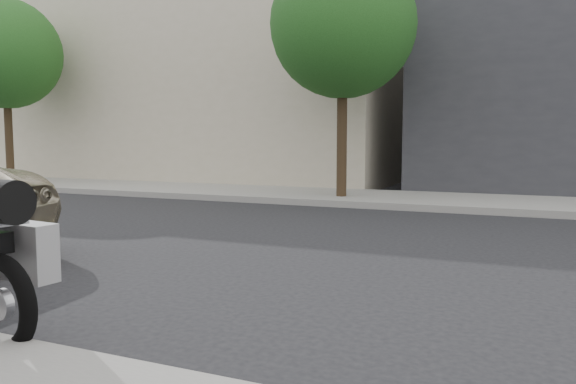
# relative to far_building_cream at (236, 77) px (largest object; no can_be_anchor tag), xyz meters

# --- Properties ---
(ground) EXTENTS (120.00, 120.00, 0.00)m
(ground) POSITION_rel_far_building_cream_xyz_m (-9.00, 13.50, -4.00)
(ground) COLOR black
(ground) RESTS_ON ground
(far_sidewalk) EXTENTS (44.00, 3.00, 0.15)m
(far_sidewalk) POSITION_rel_far_building_cream_xyz_m (-9.00, 7.00, -3.93)
(far_sidewalk) COLOR gray
(far_sidewalk) RESTS_ON ground
(far_building_cream) EXTENTS (14.00, 11.00, 8.00)m
(far_building_cream) POSITION_rel_far_building_cream_xyz_m (0.00, 0.00, 0.00)
(far_building_cream) COLOR #B6AC92
(far_building_cream) RESTS_ON ground
(street_tree_mid) EXTENTS (3.40, 3.40, 5.70)m
(street_tree_mid) POSITION_rel_far_building_cream_xyz_m (-7.00, 7.50, 0.14)
(street_tree_mid) COLOR #342718
(street_tree_mid) RESTS_ON far_sidewalk
(street_tree_right) EXTENTS (3.40, 3.40, 5.70)m
(street_tree_right) POSITION_rel_far_building_cream_xyz_m (4.00, 7.50, 0.14)
(street_tree_right) COLOR #342718
(street_tree_right) RESTS_ON far_sidewalk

